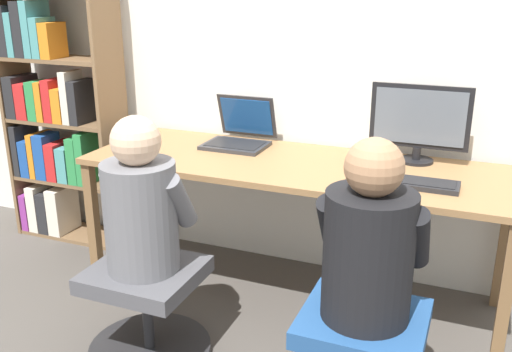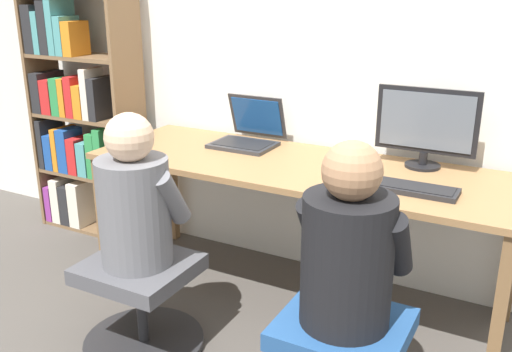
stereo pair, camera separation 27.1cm
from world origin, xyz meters
The scene contains 11 objects.
ground_plane centered at (0.00, 0.00, 0.00)m, with size 14.00×14.00×0.00m, color #4C4742.
wall_back centered at (0.00, 0.78, 1.30)m, with size 10.00×0.05×2.60m.
desk centered at (0.00, 0.36, 0.68)m, with size 2.09×0.71×0.75m.
desktop_monitor centered at (0.55, 0.59, 0.95)m, with size 0.47×0.17×0.38m.
laptop centered at (-0.38, 0.55, 0.80)m, with size 0.33×0.33×0.26m.
keyboard centered at (0.58, 0.23, 0.76)m, with size 0.41×0.15×0.03m.
computer_mouse_by_keyboard centered at (0.32, 0.23, 0.76)m, with size 0.06×0.11×0.03m.
office_chair_right centered at (-0.43, -0.35, 0.23)m, with size 0.55×0.55×0.43m.
person_at_monitor centered at (0.52, -0.36, 0.72)m, with size 0.40×0.34×0.67m.
person_at_laptop centered at (-0.43, -0.35, 0.72)m, with size 0.38×0.33×0.67m.
bookshelf centered at (-1.66, 0.54, 0.94)m, with size 0.75×0.28×1.93m.
Camera 1 is at (0.84, -2.20, 1.59)m, focal length 40.00 mm.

